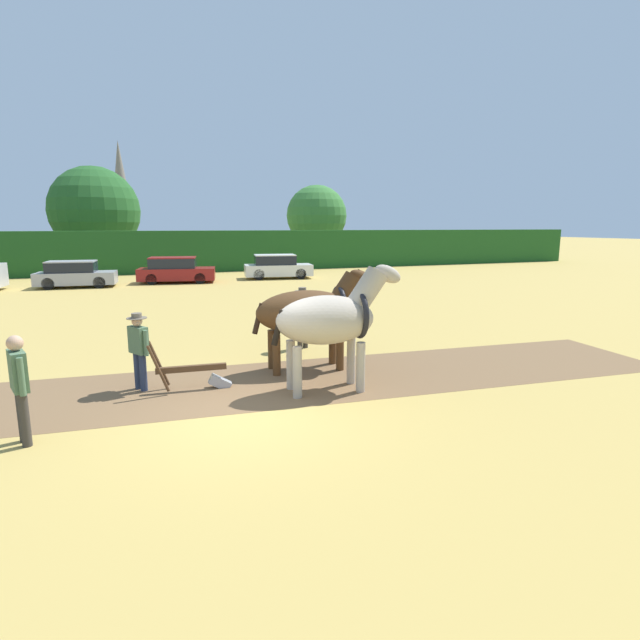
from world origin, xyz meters
TOP-DOWN VIEW (x-y plane):
  - ground_plane at (0.00, 0.00)m, footprint 240.00×240.00m
  - plowed_furrow_strip at (-1.62, 1.77)m, footprint 23.61×5.10m
  - hedgerow at (0.00, 28.69)m, footprint 72.65×1.36m
  - tree_center_left at (-4.07, 35.56)m, footprint 6.88×6.88m
  - tree_center at (14.47, 35.13)m, footprint 5.47×5.47m
  - church_spire at (-2.20, 63.14)m, footprint 2.16×2.16m
  - draft_horse_lead_left at (1.93, 0.69)m, footprint 2.76×1.18m
  - draft_horse_lead_right at (2.05, 2.26)m, footprint 2.92×1.22m
  - plow at (-0.58, 1.68)m, footprint 1.65×0.49m
  - farmer_at_plow at (-1.68, 2.06)m, footprint 0.40×0.56m
  - farmer_beside_team at (2.52, 4.19)m, footprint 0.59×0.42m
  - farmer_onlooker_left at (-3.41, -0.02)m, footprint 0.34×0.65m
  - parked_car_left at (-4.56, 21.57)m, footprint 4.15×2.11m
  - parked_car_center_left at (0.74, 21.95)m, footprint 4.59×2.56m
  - parked_car_center at (6.97, 22.18)m, footprint 4.44×2.43m

SIDE VIEW (x-z plane):
  - ground_plane at x=0.00m, z-range 0.00..0.00m
  - plowed_furrow_strip at x=-1.62m, z-range 0.00..0.01m
  - plow at x=-0.58m, z-range -0.24..0.88m
  - parked_car_left at x=-4.56m, z-range -0.03..1.41m
  - parked_car_center_left at x=0.74m, z-range -0.03..1.47m
  - parked_car_center at x=6.97m, z-range -0.03..1.48m
  - farmer_at_plow at x=-1.68m, z-range 0.12..1.70m
  - farmer_beside_team at x=2.52m, z-range 0.14..1.81m
  - farmer_onlooker_left at x=-3.41m, z-range 0.14..1.84m
  - draft_horse_lead_right at x=2.05m, z-range 0.18..2.55m
  - draft_horse_lead_left at x=1.93m, z-range 0.17..2.77m
  - hedgerow at x=0.00m, z-range 0.00..2.95m
  - tree_center at x=14.47m, z-range 0.72..7.65m
  - tree_center_left at x=-4.07m, z-range 0.50..8.39m
  - church_spire at x=-2.20m, z-range 0.33..14.38m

